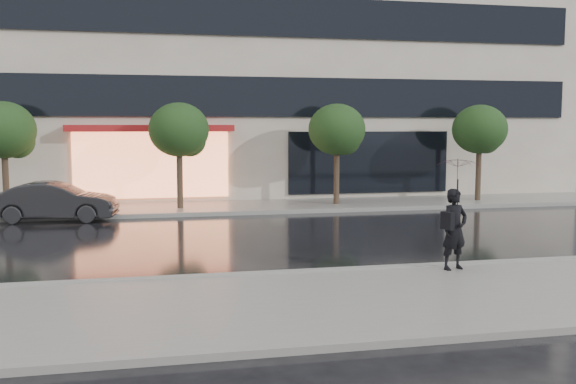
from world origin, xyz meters
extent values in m
plane|color=black|center=(0.00, 0.00, 0.00)|extent=(120.00, 120.00, 0.00)
cube|color=slate|center=(0.00, -3.25, 0.06)|extent=(60.00, 4.50, 0.12)
cube|color=slate|center=(0.00, 10.25, 0.06)|extent=(60.00, 3.50, 0.12)
cube|color=gray|center=(0.00, -1.00, 0.07)|extent=(60.00, 0.25, 0.14)
cube|color=gray|center=(0.00, 8.50, 0.07)|extent=(60.00, 0.25, 0.14)
cube|color=beige|center=(0.00, 18.00, 9.00)|extent=(30.00, 12.00, 18.00)
cube|color=black|center=(0.00, 11.94, 4.30)|extent=(28.00, 0.12, 1.60)
cube|color=black|center=(0.00, 11.94, 7.50)|extent=(28.00, 0.12, 1.60)
cube|color=#FF8C59|center=(-4.00, 11.92, 1.60)|extent=(6.00, 0.10, 2.60)
cube|color=maroon|center=(-4.00, 11.59, 3.05)|extent=(6.40, 0.70, 0.25)
cube|color=black|center=(5.00, 11.94, 1.60)|extent=(7.00, 0.10, 2.60)
cube|color=#4C4C54|center=(26.00, 28.00, 8.00)|extent=(12.00, 12.00, 16.00)
cylinder|color=#33261C|center=(-9.00, 10.00, 1.10)|extent=(0.22, 0.22, 2.20)
ellipsoid|color=black|center=(-9.00, 10.00, 3.00)|extent=(2.20, 2.20, 1.98)
sphere|color=black|center=(-8.60, 10.20, 2.60)|extent=(1.20, 1.20, 1.20)
cylinder|color=#33261C|center=(-3.00, 10.00, 1.10)|extent=(0.22, 0.22, 2.20)
ellipsoid|color=black|center=(-3.00, 10.00, 3.00)|extent=(2.20, 2.20, 1.98)
sphere|color=black|center=(-2.60, 10.20, 2.60)|extent=(1.20, 1.20, 1.20)
cylinder|color=#33261C|center=(3.00, 10.00, 1.10)|extent=(0.22, 0.22, 2.20)
ellipsoid|color=black|center=(3.00, 10.00, 3.00)|extent=(2.20, 2.20, 1.98)
sphere|color=black|center=(3.40, 10.20, 2.60)|extent=(1.20, 1.20, 1.20)
cylinder|color=#33261C|center=(9.00, 10.00, 1.10)|extent=(0.22, 0.22, 2.20)
ellipsoid|color=black|center=(9.00, 10.00, 3.00)|extent=(2.20, 2.20, 1.98)
sphere|color=black|center=(9.40, 10.20, 2.60)|extent=(1.20, 1.20, 1.20)
imported|color=black|center=(-7.14, 8.30, 0.65)|extent=(4.07, 1.78, 1.30)
imported|color=black|center=(2.23, -1.50, 0.98)|extent=(0.71, 0.56, 1.71)
imported|color=#380A21|center=(2.29, -1.48, 2.08)|extent=(1.12, 1.13, 0.83)
cylinder|color=black|center=(2.29, -1.48, 1.61)|extent=(0.02, 0.02, 0.86)
cube|color=black|center=(2.01, -1.62, 1.18)|extent=(0.20, 0.34, 0.37)
camera|label=1|loc=(-3.97, -13.83, 3.16)|focal=40.00mm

